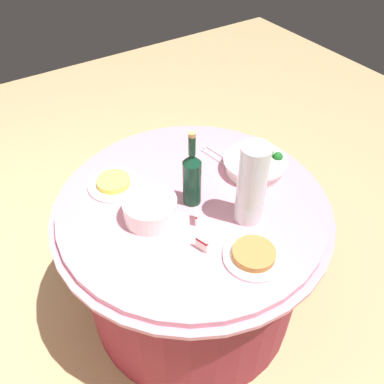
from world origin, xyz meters
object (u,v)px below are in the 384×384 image
Objects in this scene: food_plate_fried_egg at (114,183)px; wine_bottle at (192,177)px; label_placard_mid at (202,244)px; label_placard_front at (196,216)px; serving_tongs at (215,155)px; food_plate_peanuts at (254,255)px; decorative_fruit_vase at (251,188)px; broccoli_bowl at (256,163)px; plate_stack at (150,209)px.

wine_bottle is at bearing -138.18° from food_plate_fried_egg.
label_placard_front is at bearing -24.96° from label_placard_mid.
wine_bottle is at bearing -25.62° from label_placard_mid.
wine_bottle is 2.00× the size of serving_tongs.
wine_bottle is 1.53× the size of food_plate_fried_egg.
label_placard_front is at bearing 15.85° from food_plate_peanuts.
decorative_fruit_vase is at bearing -116.26° from label_placard_front.
label_placard_mid is (-0.24, 0.45, -0.01)m from broccoli_bowl.
food_plate_peanuts is (-0.56, 0.23, 0.01)m from serving_tongs.
decorative_fruit_vase is (-0.20, -0.13, 0.02)m from wine_bottle.
label_placard_mid is at bearing 98.60° from decorative_fruit_vase.
plate_stack reaches higher than food_plate_fried_egg.
decorative_fruit_vase is 0.60m from food_plate_fried_egg.
wine_bottle is 6.11× the size of label_placard_mid.
serving_tongs is at bearing 25.98° from broccoli_bowl.
broccoli_bowl is 0.21m from serving_tongs.
food_plate_fried_egg is (0.62, 0.25, -0.00)m from food_plate_peanuts.
food_plate_fried_egg is (0.06, 0.48, 0.01)m from serving_tongs.
decorative_fruit_vase reaches higher than serving_tongs.
decorative_fruit_vase is 0.24m from label_placard_front.
wine_bottle is at bearing 3.39° from food_plate_peanuts.
decorative_fruit_vase reaches higher than label_placard_mid.
wine_bottle reaches higher than food_plate_peanuts.
label_placard_mid is at bearing 155.04° from label_placard_front.
food_plate_fried_egg is at bearing 21.96° from food_plate_peanuts.
plate_stack is 0.25m from food_plate_fried_egg.
decorative_fruit_vase reaches higher than food_plate_peanuts.
wine_bottle is at bearing 127.19° from serving_tongs.
serving_tongs is 3.05× the size of label_placard_mid.
food_plate_fried_egg is (0.25, 0.04, -0.03)m from plate_stack.
plate_stack is 3.82× the size of label_placard_mid.
label_placard_mid is (-0.24, -0.08, -0.01)m from plate_stack.
wine_bottle reaches higher than label_placard_mid.
food_plate_peanuts is at bearing 139.69° from broccoli_bowl.
wine_bottle is at bearing -26.41° from label_placard_front.
broccoli_bowl reaches higher than plate_stack.
broccoli_bowl is 0.35m from wine_bottle.
broccoli_bowl is 0.83× the size of wine_bottle.
broccoli_bowl is at bearing -45.37° from decorative_fruit_vase.
label_placard_front is at bearing -153.92° from food_plate_fried_egg.
plate_stack is 0.62× the size of wine_bottle.
food_plate_fried_egg is 0.50m from label_placard_mid.
decorative_fruit_vase is (-0.21, 0.21, 0.11)m from broccoli_bowl.
food_plate_fried_egg is (0.26, 0.23, -0.11)m from wine_bottle.
food_plate_peanuts is 1.00× the size of food_plate_fried_egg.
plate_stack is at bearing 29.01° from food_plate_peanuts.
broccoli_bowl is 0.51m from label_placard_mid.
label_placard_front reaches higher than food_plate_peanuts.
decorative_fruit_vase is 2.03× the size of serving_tongs.
serving_tongs is 0.56m from label_placard_mid.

